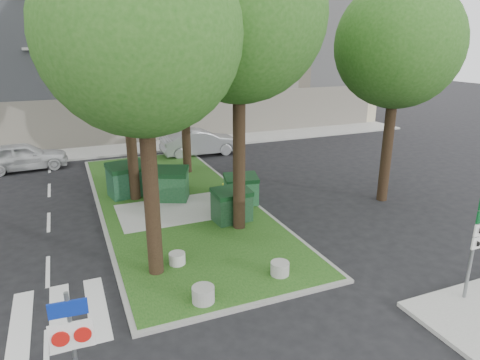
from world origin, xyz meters
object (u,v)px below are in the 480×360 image
bollard_left (203,294)px  car_silver (200,142)px  tree_street_right (401,32)px  litter_bin (226,190)px  tree_median_far (182,3)px  bollard_mid (177,258)px  dumpster_c (232,205)px  traffic_sign_pole (72,337)px  bollard_right (280,268)px  dumpster_d (241,190)px  car_white (23,156)px  tree_median_near_left (142,12)px  tree_median_mid (124,32)px  dumpster_b (170,184)px  dumpster_a (127,180)px

bollard_left → car_silver: bearing=72.5°
tree_street_right → litter_bin: size_ratio=16.22×
tree_median_far → bollard_mid: size_ratio=23.81×
dumpster_c → car_silver: size_ratio=0.31×
tree_median_far → traffic_sign_pole: bearing=-113.9°
tree_street_right → bollard_right: bearing=-150.5°
dumpster_d → bollard_left: dumpster_d is taller
dumpster_c → car_white: 13.38m
tree_street_right → bollard_mid: 12.17m
bollard_left → tree_median_near_left: bearing=109.4°
tree_median_mid → bollard_right: size_ratio=18.21×
dumpster_b → bollard_mid: dumpster_b is taller
bollard_mid → dumpster_d: bearing=46.2°
tree_median_far → car_silver: size_ratio=2.50×
dumpster_d → litter_bin: 1.05m
bollard_mid → car_white: size_ratio=0.11×
tree_median_mid → litter_bin: tree_median_mid is taller
tree_median_mid → dumpster_d: size_ratio=6.54×
tree_median_far → dumpster_a: tree_median_far is taller
bollard_left → car_silver: 15.73m
dumpster_d → tree_median_far: bearing=108.3°
bollard_mid → traffic_sign_pole: size_ratio=0.20×
bollard_left → car_white: car_white is taller
tree_median_mid → bollard_right: bearing=-71.5°
car_silver → car_white: bearing=87.2°
tree_median_near_left → bollard_left: bearing=-70.6°
dumpster_a → traffic_sign_pole: size_ratio=0.71×
dumpster_d → bollard_left: 7.21m
dumpster_a → bollard_mid: (0.42, -6.82, -0.54)m
tree_median_near_left → car_silver: bearing=67.2°
litter_bin → car_silver: 7.98m
litter_bin → traffic_sign_pole: 11.55m
tree_street_right → bollard_left: tree_street_right is taller
dumpster_c → dumpster_d: dumpster_c is taller
tree_street_right → bollard_mid: size_ratio=20.09×
bollard_right → bollard_mid: 3.16m
tree_median_far → tree_street_right: bearing=-45.8°
tree_street_right → traffic_sign_pole: 15.59m
tree_street_right → dumpster_c: size_ratio=6.79×
tree_street_right → dumpster_b: 11.16m
dumpster_b → litter_bin: dumpster_b is taller
tree_street_right → dumpster_b: size_ratio=5.46×
dumpster_a → litter_bin: size_ratio=2.90×
dumpster_a → car_silver: size_ratio=0.38×
car_silver → litter_bin: bearing=171.2°
bollard_left → traffic_sign_pole: traffic_sign_pole is taller
bollard_mid → tree_median_near_left: bearing=-165.0°
car_white → dumpster_c: bearing=-148.3°
tree_median_near_left → car_white: 15.67m
bollard_right → bollard_mid: size_ratio=1.10×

